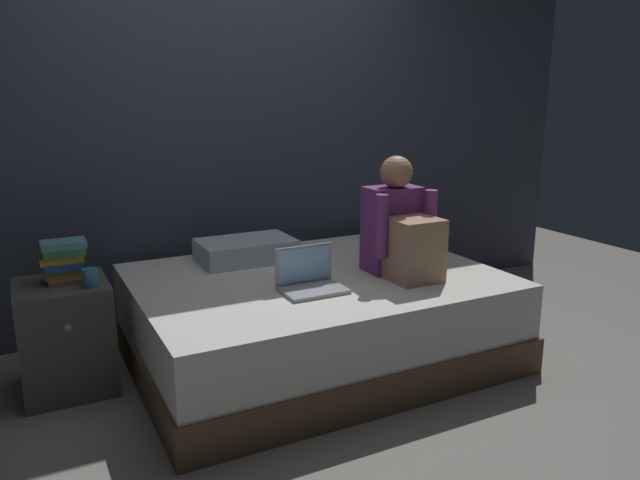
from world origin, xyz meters
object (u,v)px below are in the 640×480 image
object	(u,v)px
laptop	(310,280)
bed	(316,317)
book_stack	(64,260)
mug	(90,278)
pillow	(246,250)
nightstand	(66,337)
person_sitting	(401,230)

from	to	relation	value
laptop	bed	bearing A→B (deg)	56.71
book_stack	mug	xyz separation A→B (m)	(0.10, -0.15, -0.06)
bed	pillow	distance (m)	0.60
nightstand	book_stack	size ratio (longest dim) A/B	2.56
laptop	pillow	xyz separation A→B (m)	(-0.09, 0.68, 0.01)
bed	mug	world-z (taller)	mug
laptop	nightstand	bearing A→B (deg)	157.83
nightstand	mug	xyz separation A→B (m)	(0.13, -0.12, 0.33)
bed	laptop	distance (m)	0.41
nightstand	bed	bearing A→B (deg)	-10.42
bed	book_stack	world-z (taller)	book_stack
laptop	book_stack	size ratio (longest dim) A/B	1.45
mug	laptop	bearing A→B (deg)	-18.87
nightstand	person_sitting	distance (m)	1.84
book_stack	mug	size ratio (longest dim) A/B	2.46
person_sitting	laptop	xyz separation A→B (m)	(-0.58, -0.03, -0.20)
person_sitting	book_stack	xyz separation A→B (m)	(-1.70, 0.47, -0.07)
person_sitting	laptop	size ratio (longest dim) A/B	2.05
pillow	book_stack	bearing A→B (deg)	-169.94
bed	nightstand	xyz separation A→B (m)	(-1.30, 0.24, 0.04)
pillow	mug	bearing A→B (deg)	-160.33
bed	laptop	world-z (taller)	laptop
person_sitting	pillow	world-z (taller)	person_sitting
pillow	mug	size ratio (longest dim) A/B	6.22
mug	nightstand	bearing A→B (deg)	137.31
book_stack	mug	distance (m)	0.19
book_stack	person_sitting	bearing A→B (deg)	-15.52
pillow	bed	bearing A→B (deg)	-61.52
person_sitting	mug	bearing A→B (deg)	168.58
bed	mug	size ratio (longest dim) A/B	22.22
bed	mug	xyz separation A→B (m)	(-1.17, 0.12, 0.37)
nightstand	pillow	distance (m)	1.11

